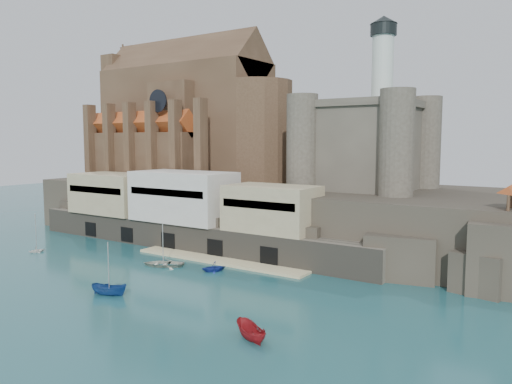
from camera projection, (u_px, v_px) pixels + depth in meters
The scene contains 10 objects.
ground at pixel (118, 288), 62.19m from camera, with size 300.00×300.00×0.00m, color #184A50.
promontory at pixel (279, 212), 94.41m from camera, with size 100.00×36.00×10.00m.
quay at pixel (181, 212), 86.29m from camera, with size 70.00×12.00×13.05m.
church at pixel (191, 123), 107.88m from camera, with size 47.00×25.93×30.51m.
castle_keep at pixel (366, 141), 85.51m from camera, with size 21.20×21.20×29.30m.
boat_2 at pixel (109, 295), 59.48m from camera, with size 1.73×1.78×4.60m, color navy.
boat_4 at pixel (37, 252), 82.22m from camera, with size 2.24×1.37×2.60m, color white.
boat_5 at pixel (250, 339), 46.30m from camera, with size 1.73×1.77×4.59m, color maroon.
boat_6 at pixel (163, 266), 73.36m from camera, with size 4.32×1.25×6.05m, color beige.
boat_7 at pixel (214, 271), 70.24m from camera, with size 2.94×1.80×3.41m, color navy.
Camera 1 is at (47.89, -40.98, 18.31)m, focal length 35.00 mm.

